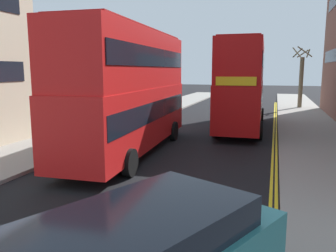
% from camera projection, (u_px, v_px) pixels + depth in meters
% --- Properties ---
extents(sidewalk_right, '(4.00, 80.00, 0.14)m').
position_uv_depth(sidewalk_right, '(324.00, 152.00, 15.70)').
color(sidewalk_right, gray).
rests_on(sidewalk_right, ground).
extents(sidewalk_left, '(4.00, 80.00, 0.14)m').
position_uv_depth(sidewalk_left, '(79.00, 136.00, 19.56)').
color(sidewalk_left, gray).
rests_on(sidewalk_left, ground).
extents(kerb_line_outer, '(0.10, 56.00, 0.01)m').
position_uv_depth(kerb_line_outer, '(276.00, 161.00, 14.45)').
color(kerb_line_outer, yellow).
rests_on(kerb_line_outer, ground).
extents(kerb_line_inner, '(0.10, 56.00, 0.01)m').
position_uv_depth(kerb_line_inner, '(272.00, 161.00, 14.50)').
color(kerb_line_inner, yellow).
rests_on(kerb_line_inner, ground).
extents(double_decker_bus_away, '(3.18, 10.91, 5.64)m').
position_uv_depth(double_decker_bus_away, '(130.00, 88.00, 15.39)').
color(double_decker_bus_away, red).
rests_on(double_decker_bus_away, ground).
extents(double_decker_bus_oncoming, '(3.02, 10.87, 5.64)m').
position_uv_depth(double_decker_bus_oncoming, '(243.00, 83.00, 22.02)').
color(double_decker_bus_oncoming, '#B20F0F').
rests_on(double_decker_bus_oncoming, ground).
extents(street_tree_mid, '(1.85, 1.93, 5.99)m').
position_uv_depth(street_tree_mid, '(301.00, 79.00, 33.74)').
color(street_tree_mid, '#6B6047').
rests_on(street_tree_mid, sidewalk_right).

